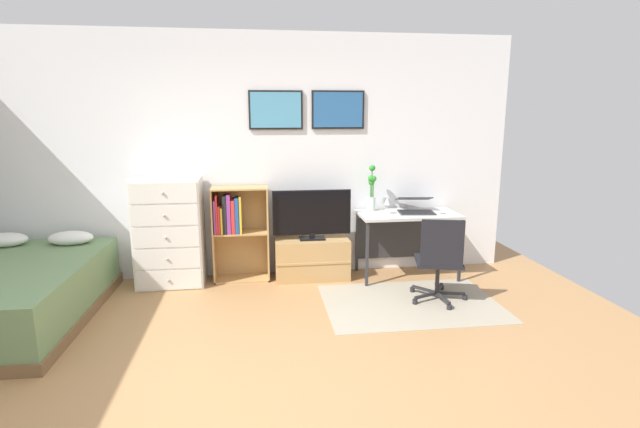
{
  "coord_description": "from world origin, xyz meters",
  "views": [
    {
      "loc": [
        0.14,
        -3.01,
        1.83
      ],
      "look_at": [
        0.75,
        1.5,
        0.88
      ],
      "focal_mm": 26.99,
      "sensor_mm": 36.0,
      "label": 1
    }
  ],
  "objects_px": {
    "tv_stand": "(312,258)",
    "office_chair": "(440,258)",
    "television": "(312,215)",
    "desk": "(406,223)",
    "dresser": "(169,232)",
    "bed": "(4,294)",
    "bamboo_vase": "(372,190)",
    "laptop": "(415,206)",
    "bookshelf": "(235,226)",
    "wine_glass": "(387,202)",
    "computer_mouse": "(442,212)"
  },
  "relations": [
    {
      "from": "tv_stand",
      "to": "wine_glass",
      "type": "xyz_separation_m",
      "value": [
        0.82,
        -0.11,
        0.65
      ]
    },
    {
      "from": "bed",
      "to": "office_chair",
      "type": "bearing_deg",
      "value": -0.27
    },
    {
      "from": "desk",
      "to": "office_chair",
      "type": "height_order",
      "value": "office_chair"
    },
    {
      "from": "office_chair",
      "to": "computer_mouse",
      "type": "relative_size",
      "value": 8.27
    },
    {
      "from": "office_chair",
      "to": "bamboo_vase",
      "type": "height_order",
      "value": "bamboo_vase"
    },
    {
      "from": "bookshelf",
      "to": "computer_mouse",
      "type": "bearing_deg",
      "value": -5.26
    },
    {
      "from": "bookshelf",
      "to": "tv_stand",
      "type": "distance_m",
      "value": 0.93
    },
    {
      "from": "laptop",
      "to": "bamboo_vase",
      "type": "xyz_separation_m",
      "value": [
        -0.48,
        0.11,
        0.17
      ]
    },
    {
      "from": "wine_glass",
      "to": "bookshelf",
      "type": "bearing_deg",
      "value": 174.37
    },
    {
      "from": "bookshelf",
      "to": "television",
      "type": "xyz_separation_m",
      "value": [
        0.84,
        -0.07,
        0.11
      ]
    },
    {
      "from": "dresser",
      "to": "bookshelf",
      "type": "bearing_deg",
      "value": 5.31
    },
    {
      "from": "bookshelf",
      "to": "office_chair",
      "type": "relative_size",
      "value": 1.22
    },
    {
      "from": "wine_glass",
      "to": "office_chair",
      "type": "bearing_deg",
      "value": -67.6
    },
    {
      "from": "television",
      "to": "wine_glass",
      "type": "distance_m",
      "value": 0.84
    },
    {
      "from": "bed",
      "to": "laptop",
      "type": "bearing_deg",
      "value": 12.0
    },
    {
      "from": "desk",
      "to": "laptop",
      "type": "height_order",
      "value": "laptop"
    },
    {
      "from": "bed",
      "to": "wine_glass",
      "type": "height_order",
      "value": "wine_glass"
    },
    {
      "from": "bookshelf",
      "to": "office_chair",
      "type": "bearing_deg",
      "value": -25.45
    },
    {
      "from": "bamboo_vase",
      "to": "bookshelf",
      "type": "bearing_deg",
      "value": -178.73
    },
    {
      "from": "office_chair",
      "to": "computer_mouse",
      "type": "xyz_separation_m",
      "value": [
        0.3,
        0.74,
        0.3
      ]
    },
    {
      "from": "television",
      "to": "bamboo_vase",
      "type": "distance_m",
      "value": 0.75
    },
    {
      "from": "desk",
      "to": "wine_glass",
      "type": "height_order",
      "value": "wine_glass"
    },
    {
      "from": "wine_glass",
      "to": "bamboo_vase",
      "type": "bearing_deg",
      "value": 123.1
    },
    {
      "from": "bed",
      "to": "bamboo_vase",
      "type": "relative_size",
      "value": 3.88
    },
    {
      "from": "bookshelf",
      "to": "television",
      "type": "bearing_deg",
      "value": -4.9
    },
    {
      "from": "desk",
      "to": "wine_glass",
      "type": "relative_size",
      "value": 6.15
    },
    {
      "from": "laptop",
      "to": "computer_mouse",
      "type": "xyz_separation_m",
      "value": [
        0.27,
        -0.14,
        -0.05
      ]
    },
    {
      "from": "laptop",
      "to": "wine_glass",
      "type": "bearing_deg",
      "value": -158.7
    },
    {
      "from": "dresser",
      "to": "television",
      "type": "height_order",
      "value": "dresser"
    },
    {
      "from": "bookshelf",
      "to": "bamboo_vase",
      "type": "relative_size",
      "value": 1.99
    },
    {
      "from": "dresser",
      "to": "tv_stand",
      "type": "bearing_deg",
      "value": 0.56
    },
    {
      "from": "dresser",
      "to": "bed",
      "type": "bearing_deg",
      "value": -148.64
    },
    {
      "from": "television",
      "to": "wine_glass",
      "type": "relative_size",
      "value": 4.82
    },
    {
      "from": "dresser",
      "to": "television",
      "type": "bearing_deg",
      "value": -0.27
    },
    {
      "from": "bed",
      "to": "wine_glass",
      "type": "xyz_separation_m",
      "value": [
        3.67,
        0.7,
        0.61
      ]
    },
    {
      "from": "television",
      "to": "desk",
      "type": "xyz_separation_m",
      "value": [
        1.08,
        0.01,
        -0.13
      ]
    },
    {
      "from": "bamboo_vase",
      "to": "bed",
      "type": "bearing_deg",
      "value": -165.79
    },
    {
      "from": "tv_stand",
      "to": "office_chair",
      "type": "distance_m",
      "value": 1.47
    },
    {
      "from": "dresser",
      "to": "bamboo_vase",
      "type": "distance_m",
      "value": 2.27
    },
    {
      "from": "office_chair",
      "to": "laptop",
      "type": "height_order",
      "value": "laptop"
    },
    {
      "from": "dresser",
      "to": "office_chair",
      "type": "bearing_deg",
      "value": -18.17
    },
    {
      "from": "bookshelf",
      "to": "laptop",
      "type": "relative_size",
      "value": 2.24
    },
    {
      "from": "television",
      "to": "office_chair",
      "type": "height_order",
      "value": "television"
    },
    {
      "from": "desk",
      "to": "laptop",
      "type": "xyz_separation_m",
      "value": [
        0.1,
        -0.01,
        0.21
      ]
    },
    {
      "from": "office_chair",
      "to": "television",
      "type": "bearing_deg",
      "value": 156.5
    },
    {
      "from": "bed",
      "to": "dresser",
      "type": "bearing_deg",
      "value": 32.28
    },
    {
      "from": "desk",
      "to": "office_chair",
      "type": "xyz_separation_m",
      "value": [
        0.07,
        -0.88,
        -0.14
      ]
    },
    {
      "from": "computer_mouse",
      "to": "laptop",
      "type": "bearing_deg",
      "value": 153.11
    },
    {
      "from": "dresser",
      "to": "tv_stand",
      "type": "relative_size",
      "value": 1.42
    },
    {
      "from": "bed",
      "to": "laptop",
      "type": "xyz_separation_m",
      "value": [
        4.02,
        0.79,
        0.55
      ]
    }
  ]
}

